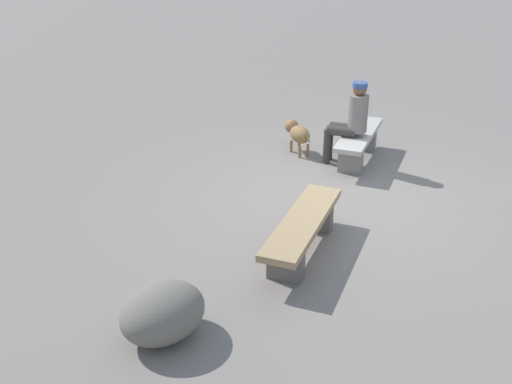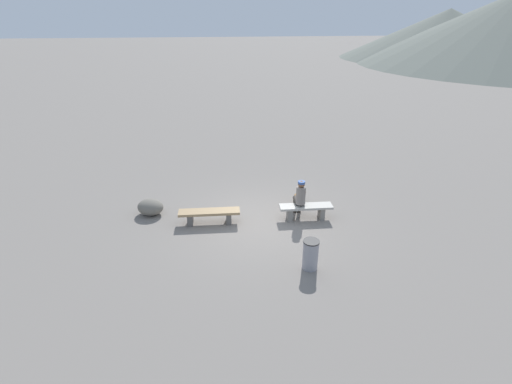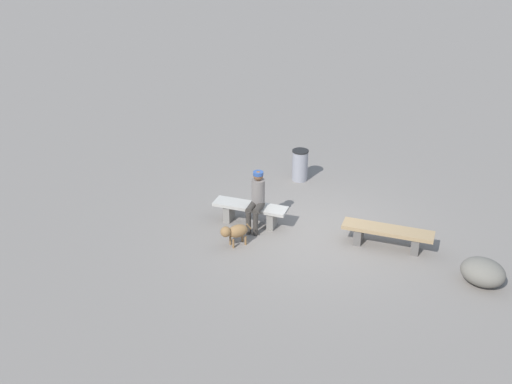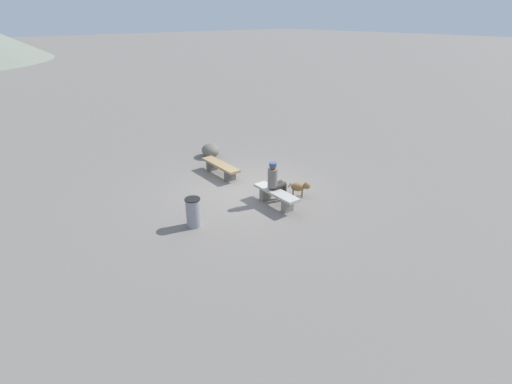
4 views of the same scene
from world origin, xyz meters
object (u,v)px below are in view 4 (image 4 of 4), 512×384
object	(u,v)px
bench_left	(221,167)
seated_person	(275,180)
boulder	(210,150)
trash_bin	(193,212)
bench_right	(276,195)
dog	(300,187)

from	to	relation	value
bench_left	seated_person	xyz separation A→B (m)	(2.78, -0.02, 0.43)
bench_left	boulder	bearing A→B (deg)	158.67
trash_bin	bench_right	bearing A→B (deg)	77.58
trash_bin	boulder	world-z (taller)	trash_bin
bench_right	dog	size ratio (longest dim) A/B	2.97
bench_left	dog	distance (m)	3.11
bench_left	seated_person	bearing A→B (deg)	2.67
seated_person	trash_bin	world-z (taller)	seated_person
bench_left	trash_bin	bearing A→B (deg)	-44.20
bench_right	bench_left	bearing A→B (deg)	-179.57
boulder	bench_right	bearing A→B (deg)	-11.49
dog	trash_bin	bearing A→B (deg)	-143.11
bench_left	trash_bin	size ratio (longest dim) A/B	2.33
seated_person	dog	xyz separation A→B (m)	(0.22, 0.85, -0.40)
dog	boulder	distance (m)	4.83
boulder	trash_bin	bearing A→B (deg)	-39.11
bench_left	seated_person	world-z (taller)	seated_person
trash_bin	bench_left	bearing A→B (deg)	132.67
bench_left	seated_person	distance (m)	2.81
seated_person	dog	world-z (taller)	seated_person
bench_right	dog	distance (m)	0.97
dog	boulder	xyz separation A→B (m)	(-4.83, 0.01, -0.08)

